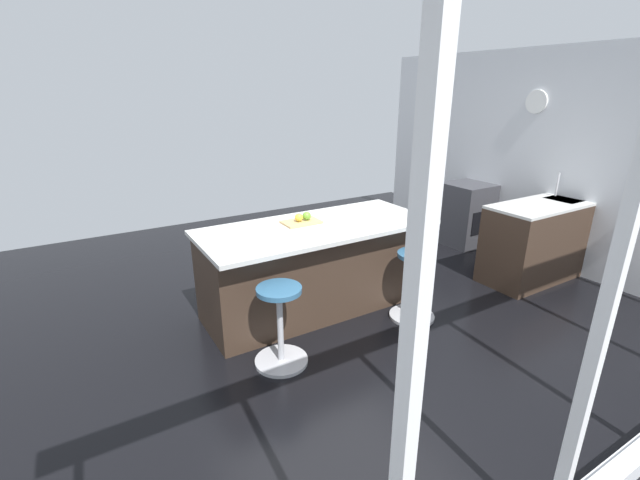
{
  "coord_description": "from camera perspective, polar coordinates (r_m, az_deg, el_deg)",
  "views": [
    {
      "loc": [
        2.31,
        3.3,
        2.15
      ],
      "look_at": [
        0.32,
        -0.01,
        0.77
      ],
      "focal_mm": 24.05,
      "sensor_mm": 36.0,
      "label": 1
    }
  ],
  "objects": [
    {
      "name": "ground_plane",
      "position": [
        4.57,
        3.5,
        -8.48
      ],
      "size": [
        7.48,
        7.48,
        0.0
      ],
      "primitive_type": "plane",
      "color": "black"
    },
    {
      "name": "interior_partition_left",
      "position": [
        6.2,
        26.62,
        9.83
      ],
      "size": [
        0.15,
        5.17,
        2.62
      ],
      "color": "silver",
      "rests_on": "ground_plane"
    },
    {
      "name": "sink_cabinet",
      "position": [
        5.8,
        28.21,
        0.33
      ],
      "size": [
        1.81,
        0.6,
        1.19
      ],
      "color": "#38281E",
      "rests_on": "ground_plane"
    },
    {
      "name": "oven_range",
      "position": [
        6.49,
        18.84,
        3.29
      ],
      "size": [
        0.6,
        0.61,
        0.88
      ],
      "color": "#38383D",
      "rests_on": "ground_plane"
    },
    {
      "name": "kitchen_island",
      "position": [
        4.29,
        -0.67,
        -3.55
      ],
      "size": [
        2.27,
        0.98,
        0.91
      ],
      "color": "#38281E",
      "rests_on": "ground_plane"
    },
    {
      "name": "stool_by_window",
      "position": [
        4.26,
        12.39,
        -6.22
      ],
      "size": [
        0.44,
        0.44,
        0.68
      ],
      "color": "#B7B7BC",
      "rests_on": "ground_plane"
    },
    {
      "name": "stool_middle",
      "position": [
        3.53,
        -5.3,
        -11.61
      ],
      "size": [
        0.44,
        0.44,
        0.68
      ],
      "color": "#B7B7BC",
      "rests_on": "ground_plane"
    },
    {
      "name": "cutting_board",
      "position": [
        4.16,
        -2.5,
        2.38
      ],
      "size": [
        0.36,
        0.24,
        0.02
      ],
      "primitive_type": "cube",
      "color": "tan",
      "rests_on": "kitchen_island"
    },
    {
      "name": "apple_yellow",
      "position": [
        4.14,
        -2.83,
        3.01
      ],
      "size": [
        0.08,
        0.08,
        0.08
      ],
      "primitive_type": "sphere",
      "color": "gold",
      "rests_on": "cutting_board"
    },
    {
      "name": "apple_green",
      "position": [
        4.18,
        -1.78,
        3.21
      ],
      "size": [
        0.08,
        0.08,
        0.08
      ],
      "primitive_type": "sphere",
      "color": "#609E2D",
      "rests_on": "cutting_board"
    }
  ]
}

